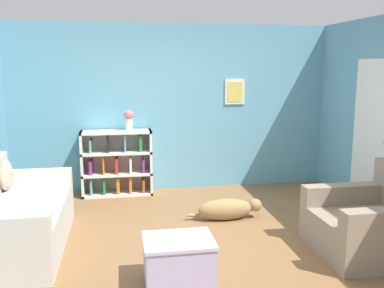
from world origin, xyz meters
name	(u,v)px	position (x,y,z in m)	size (l,w,h in m)	color
ground_plane	(198,242)	(0.00, 0.00, 0.00)	(14.00, 14.00, 0.00)	brown
wall_back	(173,108)	(0.00, 2.25, 1.30)	(5.60, 0.13, 2.60)	#609EB7
couch	(14,220)	(-1.99, 0.17, 0.32)	(0.94, 1.89, 0.90)	beige
bookshelf	(117,164)	(-0.89, 2.02, 0.48)	(1.06, 0.36, 0.99)	silver
recliner_chair	(374,224)	(1.78, -0.58, 0.31)	(1.08, 1.03, 0.91)	gray
coffee_table	(179,260)	(-0.34, -0.89, 0.23)	(0.63, 0.50, 0.43)	#ADA3CC
dog	(228,209)	(0.51, 0.64, 0.14)	(0.99, 0.25, 0.28)	#9E7A4C
vase	(129,119)	(-0.69, 2.00, 1.17)	(0.14, 0.14, 0.31)	silver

